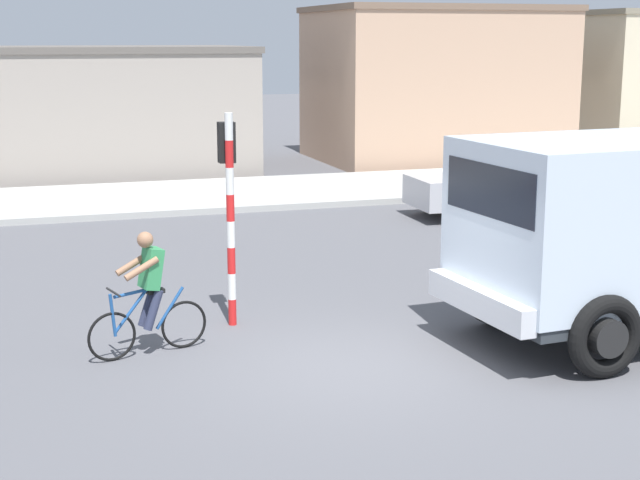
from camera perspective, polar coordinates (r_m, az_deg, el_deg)
ground_plane at (r=12.73m, az=2.02°, el=-7.62°), size 120.00×120.00×0.00m
sidewalk_far at (r=25.99m, az=-8.50°, el=2.57°), size 80.00×5.00×0.16m
cyclist at (r=13.22m, az=-10.20°, el=-3.14°), size 1.68×0.60×1.72m
traffic_light_pole at (r=14.25m, az=-5.44°, el=3.03°), size 0.24×0.43×3.20m
car_white_mid at (r=23.63m, az=10.31°, el=3.38°), size 4.03×1.94×1.60m
building_mid_block at (r=31.65m, az=-11.85°, el=7.62°), size 8.08×6.24×3.99m
building_corner_right at (r=34.42m, az=6.77°, el=9.23°), size 8.22×6.23×5.32m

